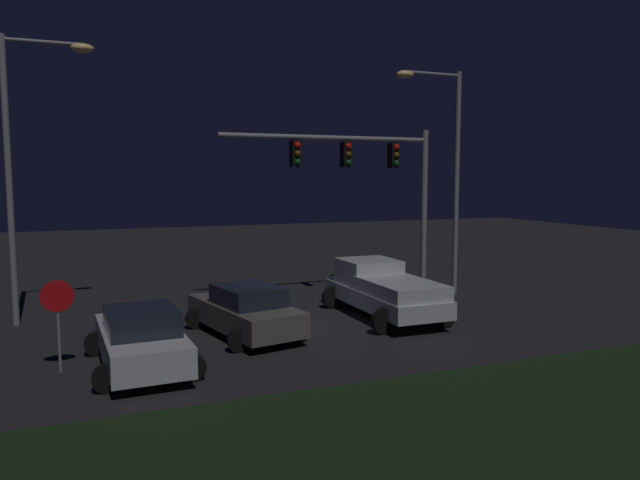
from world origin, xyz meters
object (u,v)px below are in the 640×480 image
object	(u,v)px
pickup_truck	(382,287)
car_sedan	(141,339)
car_sedan_far	(245,311)
stop_sign	(58,308)
street_lamp_left	(26,147)
street_lamp_right	(445,156)
traffic_signal_gantry	(369,171)

from	to	relation	value
pickup_truck	car_sedan	bearing A→B (deg)	108.84
car_sedan_far	stop_sign	world-z (taller)	stop_sign
street_lamp_left	street_lamp_right	size ratio (longest dim) A/B	1.02
car_sedan_far	stop_sign	distance (m)	5.32
street_lamp_right	stop_sign	distance (m)	15.26
car_sedan	street_lamp_right	bearing A→B (deg)	-68.87
street_lamp_left	stop_sign	xyz separation A→B (m)	(0.91, -5.54, -4.02)
car_sedan_far	pickup_truck	bearing A→B (deg)	-93.71
pickup_truck	car_sedan_far	world-z (taller)	pickup_truck
traffic_signal_gantry	pickup_truck	bearing A→B (deg)	-107.66
car_sedan	car_sedan_far	distance (m)	3.76
street_lamp_right	car_sedan	bearing A→B (deg)	-156.49
street_lamp_left	street_lamp_right	bearing A→B (deg)	-2.69
traffic_signal_gantry	stop_sign	distance (m)	12.46
street_lamp_right	stop_sign	size ratio (longest dim) A/B	3.92
stop_sign	street_lamp_left	bearing A→B (deg)	99.28
pickup_truck	stop_sign	world-z (taller)	stop_sign
pickup_truck	street_lamp_right	size ratio (longest dim) A/B	0.62
stop_sign	pickup_truck	bearing A→B (deg)	13.28
pickup_truck	street_lamp_left	xyz separation A→B (m)	(-10.80, 3.21, 4.58)
car_sedan	street_lamp_left	xyz separation A→B (m)	(-2.75, 5.96, 4.84)
traffic_signal_gantry	street_lamp_right	size ratio (longest dim) A/B	0.95
car_sedan_far	stop_sign	size ratio (longest dim) A/B	2.10
traffic_signal_gantry	street_lamp_left	xyz separation A→B (m)	(-11.72, 0.33, 0.68)
traffic_signal_gantry	street_lamp_right	world-z (taller)	street_lamp_right
car_sedan_far	street_lamp_right	size ratio (longest dim) A/B	0.53
car_sedan_far	traffic_signal_gantry	distance (m)	7.99
pickup_truck	car_sedan	distance (m)	8.51
pickup_truck	traffic_signal_gantry	distance (m)	4.93
car_sedan	traffic_signal_gantry	distance (m)	11.38
car_sedan_far	car_sedan	bearing A→B (deg)	111.17
car_sedan	street_lamp_right	xyz separation A→B (m)	(12.09, 5.26, 4.74)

